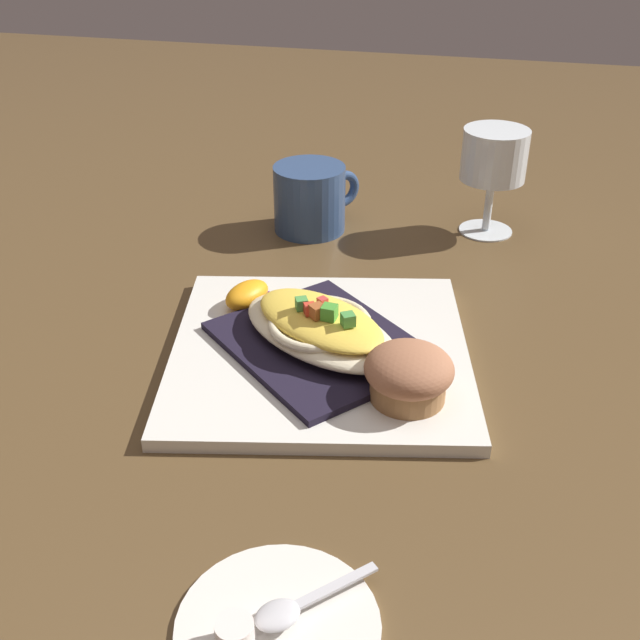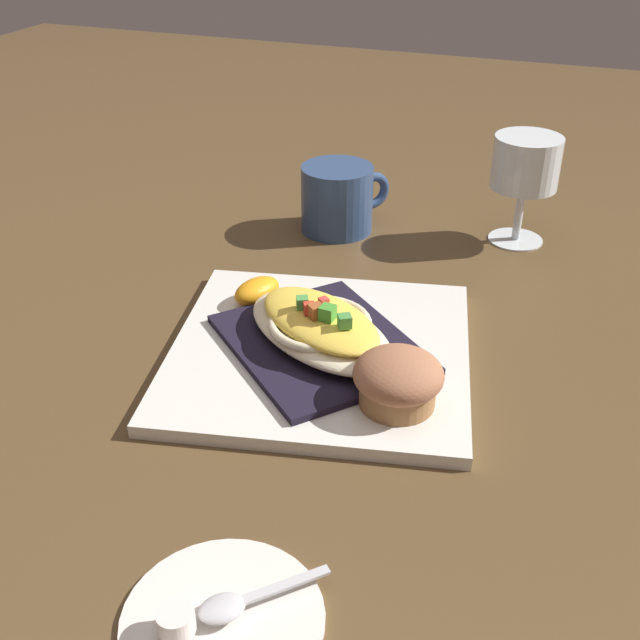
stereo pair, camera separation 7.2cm
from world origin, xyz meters
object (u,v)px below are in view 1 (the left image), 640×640
(muffin, at_px, (409,374))
(coffee_mug, at_px, (310,202))
(creamer_cup_0, at_px, (235,632))
(gratin_dish, at_px, (320,326))
(square_plate, at_px, (320,353))
(creamer_saucer, at_px, (278,624))
(orange_garnish, at_px, (249,295))
(stemmed_glass, at_px, (494,161))
(spoon, at_px, (287,611))

(muffin, relative_size, coffee_mug, 0.74)
(creamer_cup_0, bearing_deg, gratin_dish, -175.76)
(square_plate, distance_m, coffee_mug, 0.30)
(creamer_saucer, relative_size, creamer_cup_0, 5.41)
(square_plate, bearing_deg, creamer_cup_0, 4.25)
(muffin, bearing_deg, coffee_mug, -153.49)
(orange_garnish, distance_m, creamer_cup_0, 0.40)
(stemmed_glass, xyz_separation_m, creamer_cup_0, (0.65, -0.11, -0.08))
(spoon, bearing_deg, muffin, 169.80)
(gratin_dish, distance_m, stemmed_glass, 0.36)
(gratin_dish, xyz_separation_m, creamer_cup_0, (0.32, 0.02, -0.02))
(square_plate, distance_m, creamer_saucer, 0.30)
(muffin, distance_m, stemmed_glass, 0.40)
(creamer_saucer, distance_m, creamer_cup_0, 0.03)
(coffee_mug, height_order, spoon, coffee_mug)
(gratin_dish, bearing_deg, square_plate, -155.70)
(muffin, bearing_deg, gratin_dish, -123.00)
(orange_garnish, bearing_deg, coffee_mug, 177.64)
(stemmed_glass, bearing_deg, spoon, -8.11)
(square_plate, distance_m, muffin, 0.11)
(muffin, height_order, coffee_mug, coffee_mug)
(square_plate, bearing_deg, gratin_dish, 24.30)
(square_plate, relative_size, stemmed_glass, 2.12)
(muffin, relative_size, creamer_cup_0, 3.20)
(square_plate, relative_size, coffee_mug, 2.69)
(stemmed_glass, xyz_separation_m, spoon, (0.62, -0.09, -0.08))
(stemmed_glass, height_order, creamer_cup_0, stemmed_glass)
(stemmed_glass, relative_size, spoon, 1.80)
(coffee_mug, bearing_deg, orange_garnish, -2.36)
(square_plate, bearing_deg, coffee_mug, -164.23)
(gratin_dish, xyz_separation_m, creamer_saucer, (0.30, 0.04, -0.03))
(gratin_dish, distance_m, muffin, 0.11)
(muffin, distance_m, coffee_mug, 0.39)
(square_plate, xyz_separation_m, creamer_saucer, (0.30, 0.04, -0.00))
(square_plate, height_order, creamer_cup_0, creamer_cup_0)
(orange_garnish, xyz_separation_m, stemmed_glass, (-0.27, 0.23, 0.07))
(spoon, bearing_deg, square_plate, -170.52)
(gratin_dish, xyz_separation_m, spoon, (0.29, 0.05, -0.02))
(square_plate, relative_size, spoon, 3.80)
(stemmed_glass, height_order, spoon, stemmed_glass)
(creamer_saucer, bearing_deg, creamer_cup_0, -45.09)
(coffee_mug, distance_m, creamer_saucer, 0.60)
(spoon, bearing_deg, coffee_mug, -167.38)
(square_plate, bearing_deg, orange_garnish, -124.32)
(muffin, height_order, stemmed_glass, stemmed_glass)
(gratin_dish, distance_m, orange_garnish, 0.11)
(orange_garnish, bearing_deg, creamer_cup_0, 16.60)
(muffin, xyz_separation_m, stemmed_glass, (-0.39, 0.05, 0.06))
(coffee_mug, relative_size, stemmed_glass, 0.79)
(gratin_dish, bearing_deg, muffin, 57.00)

